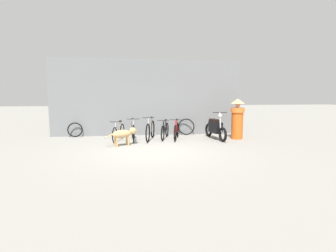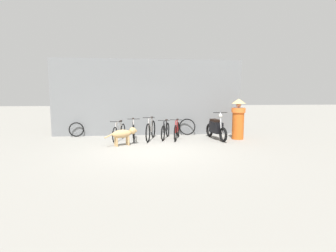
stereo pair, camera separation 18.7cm
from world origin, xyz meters
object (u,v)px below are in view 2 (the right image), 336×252
at_px(bicycle_3, 165,131).
at_px(motorcycle, 216,128).
at_px(bicycle_0, 119,132).
at_px(bicycle_1, 133,131).
at_px(person_in_robes, 238,118).
at_px(spare_tire_left, 187,127).
at_px(spare_tire_right, 76,130).
at_px(bicycle_2, 151,130).
at_px(stray_dog, 124,134).
at_px(bicycle_4, 177,131).

distance_m(bicycle_3, motorcycle, 2.03).
bearing_deg(bicycle_0, bicycle_1, 104.85).
distance_m(bicycle_0, person_in_robes, 4.74).
bearing_deg(bicycle_0, spare_tire_left, 122.11).
bearing_deg(bicycle_3, spare_tire_right, -86.32).
bearing_deg(bicycle_3, spare_tire_left, 145.54).
distance_m(bicycle_0, spare_tire_right, 2.16).
height_order(bicycle_0, spare_tire_right, bicycle_0).
bearing_deg(bicycle_2, bicycle_0, -75.95).
bearing_deg(spare_tire_right, bicycle_1, -23.37).
height_order(stray_dog, spare_tire_left, spare_tire_left).
relative_size(bicycle_2, stray_dog, 1.55).
bearing_deg(spare_tire_right, spare_tire_left, -0.19).
distance_m(motorcycle, stray_dog, 3.68).
bearing_deg(spare_tire_left, bicycle_1, -156.05).
relative_size(motorcycle, person_in_robes, 1.13).
xyz_separation_m(motorcycle, spare_tire_left, (-0.96, 1.17, -0.08)).
bearing_deg(bicycle_2, stray_dog, -30.65).
height_order(bicycle_1, motorcycle, motorcycle).
bearing_deg(bicycle_0, bicycle_2, 102.31).
xyz_separation_m(bicycle_1, stray_dog, (-0.30, -1.02, 0.06)).
bearing_deg(person_in_robes, bicycle_4, -15.36).
distance_m(bicycle_2, person_in_robes, 3.52).
relative_size(bicycle_3, spare_tire_right, 2.45).
xyz_separation_m(bicycle_3, stray_dog, (-1.58, -1.22, 0.09)).
relative_size(person_in_robes, spare_tire_right, 2.63).
bearing_deg(bicycle_3, bicycle_0, -66.43).
bearing_deg(motorcycle, spare_tire_right, -110.47).
bearing_deg(spare_tire_left, stray_dog, -141.91).
bearing_deg(spare_tire_right, bicycle_2, -18.97).
bearing_deg(person_in_robes, bicycle_0, -12.55).
height_order(bicycle_3, person_in_robes, person_in_robes).
relative_size(bicycle_2, bicycle_3, 1.15).
bearing_deg(bicycle_0, spare_tire_right, -108.03).
height_order(bicycle_1, bicycle_2, bicycle_2).
relative_size(bicycle_1, bicycle_4, 1.08).
xyz_separation_m(bicycle_4, motorcycle, (1.55, -0.16, 0.10)).
height_order(motorcycle, spare_tire_left, motorcycle).
relative_size(bicycle_1, person_in_robes, 1.04).
distance_m(bicycle_3, spare_tire_right, 3.79).
bearing_deg(bicycle_1, bicycle_3, 95.62).
relative_size(spare_tire_left, spare_tire_right, 1.17).
xyz_separation_m(bicycle_3, spare_tire_left, (1.04, 0.84, 0.04)).
relative_size(motorcycle, spare_tire_left, 2.54).
bearing_deg(bicycle_0, person_in_robes, 100.00).
xyz_separation_m(bicycle_0, spare_tire_right, (-1.87, 1.07, -0.02)).
bearing_deg(stray_dog, spare_tire_right, 108.07).
bearing_deg(bicycle_1, spare_tire_right, -116.29).
distance_m(stray_dog, person_in_robes, 4.56).
distance_m(stray_dog, spare_tire_left, 3.33).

